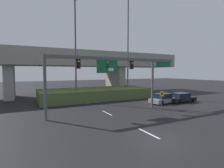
% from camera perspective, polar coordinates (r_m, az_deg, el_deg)
% --- Properties ---
extents(ground_plane, '(160.00, 160.00, 0.00)m').
position_cam_1_polar(ground_plane, '(12.82, 14.68, -16.64)').
color(ground_plane, black).
extents(lane_markings, '(0.14, 23.46, 0.01)m').
position_cam_1_polar(lane_markings, '(22.40, -5.56, -7.53)').
color(lane_markings, silver).
rests_on(lane_markings, ground).
extents(signal_gantry, '(15.66, 0.44, 6.06)m').
position_cam_1_polar(signal_gantry, '(19.16, 0.99, 5.31)').
color(signal_gantry, '#515456').
rests_on(signal_gantry, ground).
extents(speed_limit_sign, '(0.60, 0.11, 2.20)m').
position_cam_1_polar(speed_limit_sign, '(21.75, 15.94, -4.18)').
color(speed_limit_sign, '#4C4C4C').
rests_on(speed_limit_sign, ground).
extents(highway_light_pole_near, '(0.70, 0.36, 15.01)m').
position_cam_1_polar(highway_light_pole_near, '(26.44, -11.82, 11.35)').
color(highway_light_pole_near, '#515456').
rests_on(highway_light_pole_near, ground).
extents(highway_light_pole_far, '(0.70, 0.36, 17.68)m').
position_cam_1_polar(highway_light_pole_far, '(31.91, 5.22, 12.57)').
color(highway_light_pole_far, '#515456').
rests_on(highway_light_pole_far, ground).
extents(overpass_bridge, '(47.05, 8.24, 8.38)m').
position_cam_1_polar(overpass_bridge, '(34.69, -13.81, 6.61)').
color(overpass_bridge, gray).
rests_on(overpass_bridge, ground).
extents(grass_embankment, '(17.64, 6.46, 1.74)m').
position_cam_1_polar(grass_embankment, '(28.75, -5.25, -3.19)').
color(grass_embankment, '#4C6033').
rests_on(grass_embankment, ground).
extents(parked_sedan_near_right, '(4.61, 2.48, 1.40)m').
position_cam_1_polar(parked_sedan_near_right, '(25.99, 16.36, -4.61)').
color(parked_sedan_near_right, gray).
rests_on(parked_sedan_near_right, ground).
extents(parked_sedan_mid_right, '(4.48, 1.88, 1.36)m').
position_cam_1_polar(parked_sedan_mid_right, '(27.86, 21.66, -4.19)').
color(parked_sedan_mid_right, black).
rests_on(parked_sedan_mid_right, ground).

